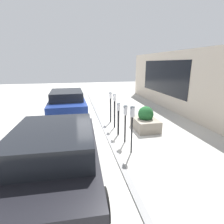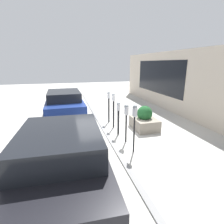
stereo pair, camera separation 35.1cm
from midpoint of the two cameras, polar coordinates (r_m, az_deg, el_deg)
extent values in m
plane|color=beige|center=(7.11, 0.50, -7.48)|extent=(40.00, 40.00, 0.00)
cube|color=gray|center=(7.09, -0.14, -7.38)|extent=(19.00, 0.16, 0.04)
cube|color=beige|center=(8.75, 30.73, 6.57)|extent=(19.00, 0.15, 3.48)
cube|color=black|center=(12.17, 16.91, 10.86)|extent=(5.70, 0.02, 2.09)
cylinder|color=black|center=(5.60, 8.24, -7.49)|extent=(0.05, 0.05, 1.22)
cube|color=silver|center=(5.35, 8.55, -0.05)|extent=(0.17, 0.09, 0.29)
sphere|color=gray|center=(5.31, 8.61, 1.44)|extent=(0.14, 0.14, 0.14)
cylinder|color=black|center=(6.34, 5.88, -5.44)|extent=(0.06, 0.06, 1.04)
cube|color=silver|center=(6.13, 6.05, 0.42)|extent=(0.19, 0.09, 0.30)
sphere|color=gray|center=(6.09, 6.09, 1.76)|extent=(0.16, 0.16, 0.16)
cylinder|color=black|center=(6.96, 3.53, -3.49)|extent=(0.08, 0.08, 1.03)
cube|color=silver|center=(6.78, 3.62, 1.61)|extent=(0.17, 0.09, 0.25)
sphere|color=gray|center=(6.75, 3.64, 2.64)|extent=(0.14, 0.14, 0.14)
cylinder|color=black|center=(7.70, 2.14, -0.81)|extent=(0.07, 0.07, 1.23)
cube|color=silver|center=(7.52, 2.20, 4.64)|extent=(0.15, 0.09, 0.26)
sphere|color=gray|center=(7.50, 2.21, 5.63)|extent=(0.13, 0.13, 0.13)
cylinder|color=black|center=(8.44, 0.72, 0.56)|extent=(0.07, 0.07, 1.19)
cube|color=silver|center=(8.28, 0.74, 5.34)|extent=(0.16, 0.09, 0.24)
sphere|color=gray|center=(8.26, 0.74, 6.15)|extent=(0.14, 0.14, 0.14)
cube|color=gray|center=(7.76, 12.07, -3.88)|extent=(1.29, 0.95, 0.49)
sphere|color=#1E5628|center=(7.62, 12.26, -0.62)|extent=(0.66, 0.66, 0.66)
cube|color=black|center=(4.35, -15.46, -14.68)|extent=(4.13, 2.04, 0.63)
cube|color=black|center=(3.95, -16.18, -8.71)|extent=(2.17, 1.74, 0.50)
cylinder|color=black|center=(5.62, -5.57, -10.54)|extent=(0.64, 0.23, 0.64)
cylinder|color=black|center=(5.73, -23.35, -11.32)|extent=(0.64, 0.23, 0.64)
cylinder|color=black|center=(3.56, -0.32, -28.38)|extent=(0.64, 0.23, 0.64)
cube|color=navy|center=(9.28, -13.27, 2.19)|extent=(4.00, 1.83, 0.71)
cube|color=black|center=(9.01, -13.51, 5.45)|extent=(2.10, 1.57, 0.42)
cylinder|color=black|center=(10.56, -8.74, 2.06)|extent=(0.69, 0.21, 0.69)
cylinder|color=black|center=(10.60, -17.34, 1.58)|extent=(0.69, 0.21, 0.69)
cylinder|color=black|center=(8.20, -7.71, -1.86)|extent=(0.69, 0.21, 0.69)
cylinder|color=black|center=(8.25, -18.77, -2.46)|extent=(0.69, 0.21, 0.69)
camera|label=1|loc=(0.18, 91.48, -0.41)|focal=28.00mm
camera|label=2|loc=(0.18, -88.52, 0.41)|focal=28.00mm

